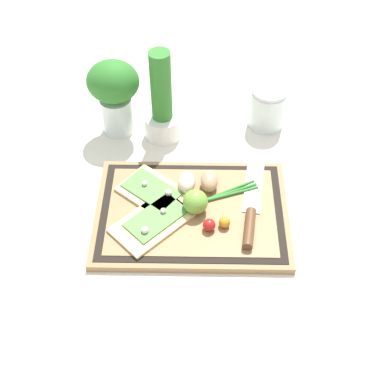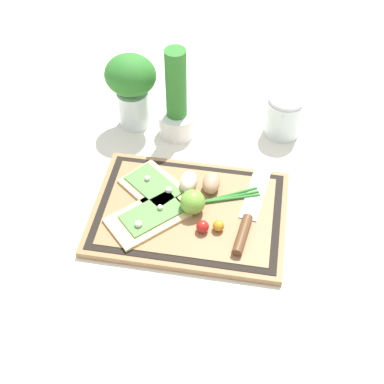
% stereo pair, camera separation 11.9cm
% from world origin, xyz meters
% --- Properties ---
extents(ground_plane, '(6.00, 6.00, 0.00)m').
position_xyz_m(ground_plane, '(0.00, 0.00, 0.00)').
color(ground_plane, silver).
extents(cutting_board, '(0.43, 0.30, 0.02)m').
position_xyz_m(cutting_board, '(0.00, 0.00, 0.01)').
color(cutting_board, '#997047').
rests_on(cutting_board, ground_plane).
extents(pizza_slice_near, '(0.19, 0.19, 0.02)m').
position_xyz_m(pizza_slice_near, '(-0.08, -0.04, 0.03)').
color(pizza_slice_near, '#DBBC7F').
rests_on(pizza_slice_near, cutting_board).
extents(pizza_slice_far, '(0.19, 0.18, 0.02)m').
position_xyz_m(pizza_slice_far, '(-0.08, 0.05, 0.03)').
color(pizza_slice_far, '#DBBC7F').
rests_on(pizza_slice_far, cutting_board).
extents(knife, '(0.07, 0.29, 0.02)m').
position_xyz_m(knife, '(0.13, -0.01, 0.03)').
color(knife, silver).
rests_on(knife, cutting_board).
extents(egg_brown, '(0.04, 0.06, 0.04)m').
position_xyz_m(egg_brown, '(0.04, 0.07, 0.04)').
color(egg_brown, tan).
rests_on(egg_brown, cutting_board).
extents(egg_pink, '(0.04, 0.06, 0.04)m').
position_xyz_m(egg_pink, '(-0.01, 0.07, 0.04)').
color(egg_pink, beige).
rests_on(egg_pink, cutting_board).
extents(lime, '(0.05, 0.05, 0.05)m').
position_xyz_m(lime, '(0.01, 0.00, 0.05)').
color(lime, '#70A838').
rests_on(lime, cutting_board).
extents(cherry_tomato_red, '(0.03, 0.03, 0.03)m').
position_xyz_m(cherry_tomato_red, '(0.04, -0.05, 0.03)').
color(cherry_tomato_red, red).
rests_on(cherry_tomato_red, cutting_board).
extents(cherry_tomato_yellow, '(0.02, 0.02, 0.02)m').
position_xyz_m(cherry_tomato_yellow, '(0.07, -0.04, 0.03)').
color(cherry_tomato_yellow, orange).
rests_on(cherry_tomato_yellow, cutting_board).
extents(scallion_bunch, '(0.27, 0.14, 0.01)m').
position_xyz_m(scallion_bunch, '(0.02, 0.02, 0.02)').
color(scallion_bunch, '#2D7528').
rests_on(scallion_bunch, cutting_board).
extents(herb_pot, '(0.09, 0.09, 0.24)m').
position_xyz_m(herb_pot, '(-0.08, 0.27, 0.09)').
color(herb_pot, white).
rests_on(herb_pot, ground_plane).
extents(sauce_jar, '(0.09, 0.09, 0.11)m').
position_xyz_m(sauce_jar, '(0.19, 0.31, 0.05)').
color(sauce_jar, silver).
rests_on(sauce_jar, ground_plane).
extents(herb_glass, '(0.13, 0.11, 0.20)m').
position_xyz_m(herb_glass, '(-0.19, 0.29, 0.12)').
color(herb_glass, silver).
rests_on(herb_glass, ground_plane).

